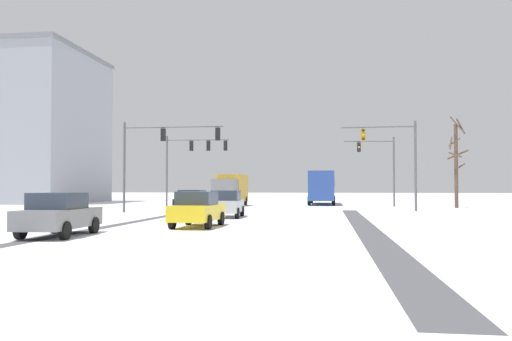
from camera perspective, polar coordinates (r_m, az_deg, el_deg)
The scene contains 14 objects.
ground_plane at distance 9.56m, azimuth -18.72°, elevation -12.81°, with size 300.00×300.00×0.00m, color white.
wheel_track_left_lane at distance 24.19m, azimuth 11.83°, elevation -6.11°, with size 1.09×34.47×0.01m, color #4C4C51.
wheel_track_right_lane at distance 26.14m, azimuth -14.85°, elevation -5.76°, with size 0.73×34.47×0.01m, color #4C4C51.
traffic_signal_near_left at distance 37.80m, azimuth -10.61°, elevation 2.57°, with size 7.32×0.39×6.50m.
traffic_signal_far_left at distance 47.54m, azimuth -7.08°, elevation 1.77°, with size 5.78×0.57×6.50m.
traffic_signal_far_right at distance 49.94m, azimuth 13.50°, elevation 1.12°, with size 4.70×0.59×6.50m.
traffic_signal_near_right at distance 38.11m, azimuth 15.00°, elevation 2.08°, with size 5.25×0.38×6.50m.
car_black_lead at distance 36.62m, azimuth -6.99°, elevation -3.38°, with size 1.85×4.11×1.62m.
car_silver_second at distance 31.41m, azimuth -3.28°, elevation -3.66°, with size 1.99×4.18×1.62m.
car_yellow_cab_third at distance 24.00m, azimuth -6.43°, elevation -4.23°, with size 1.89×4.13×1.62m.
car_grey_fourth at distance 20.75m, azimuth -20.78°, elevation -4.51°, with size 2.00×4.18×1.62m.
bus_oncoming at distance 55.06m, azimuth 7.23°, elevation -1.62°, with size 2.70×11.01×3.38m.
box_truck_delivery at distance 49.73m, azimuth -2.78°, elevation -2.03°, with size 2.37×7.42×3.02m.
bare_tree_sidewalk_far at distance 48.50m, azimuth 21.10°, elevation 0.86°, with size 1.95×2.05×7.97m.
Camera 1 is at (4.18, -8.40, 1.84)m, focal length 36.49 mm.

